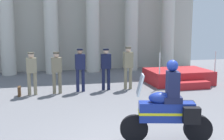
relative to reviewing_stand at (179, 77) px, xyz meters
name	(u,v)px	position (x,y,z in m)	size (l,w,h in m)	color
colonnade_backdrop	(71,2)	(-4.39, 4.72, 3.61)	(15.48, 1.61, 7.54)	beige
reviewing_stand	(179,77)	(0.00, 0.00, 0.00)	(2.76, 2.50, 1.52)	#B21E23
officer_in_row_0	(32,70)	(-6.43, -0.73, 0.67)	(0.40, 0.25, 1.64)	gray
officer_in_row_1	(57,69)	(-5.50, -0.72, 0.66)	(0.40, 0.25, 1.63)	#7A7056
officer_in_row_2	(80,66)	(-4.58, -0.60, 0.72)	(0.40, 0.25, 1.73)	#191E42
officer_in_row_3	(106,66)	(-3.52, -0.55, 0.70)	(0.40, 0.25, 1.70)	#141938
officer_in_row_4	(128,64)	(-2.59, -0.59, 0.74)	(0.40, 0.25, 1.76)	#847A5B
motorcycle_with_rider	(170,108)	(-3.25, -6.05, 0.49)	(2.05, 0.87, 1.90)	black
briefcase_on_ground	(19,91)	(-6.91, -0.79, -0.12)	(0.10, 0.32, 0.36)	brown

